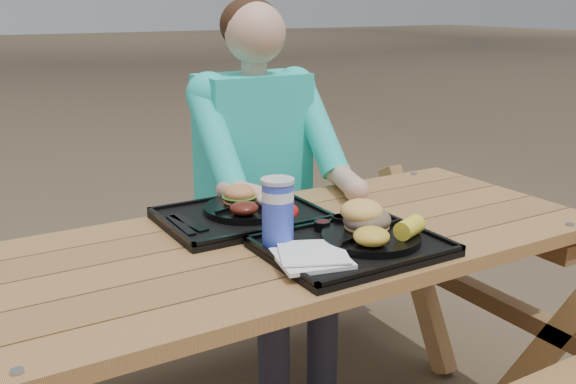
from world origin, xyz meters
TOP-DOWN VIEW (x-y plane):
  - picnic_table at (0.00, 0.00)m, footprint 1.80×1.49m
  - tray_near at (0.09, -0.18)m, footprint 0.45×0.35m
  - tray_far at (-0.05, 0.19)m, footprint 0.45×0.35m
  - plate_near at (0.14, -0.18)m, footprint 0.26×0.26m
  - plate_far at (-0.02, 0.20)m, footprint 0.26×0.26m
  - napkin_stack at (-0.06, -0.21)m, footprint 0.20×0.20m
  - soda_cup at (-0.07, -0.07)m, footprint 0.08×0.08m
  - condiment_bbq at (0.08, -0.05)m, footprint 0.04×0.04m
  - condiment_mustard at (0.14, -0.05)m, footprint 0.05×0.05m
  - sandwich at (0.16, -0.14)m, footprint 0.12×0.12m
  - mac_cheese at (0.10, -0.24)m, footprint 0.09×0.09m
  - corn_cob at (0.22, -0.25)m, footprint 0.11×0.11m
  - cutlery_far at (-0.21, 0.19)m, footprint 0.06×0.18m
  - burger at (-0.03, 0.24)m, footprint 0.10×0.10m
  - baked_beans at (-0.07, 0.13)m, footprint 0.08×0.08m
  - potato_salad at (0.03, 0.15)m, footprint 0.09×0.09m
  - diner at (0.21, 0.57)m, footprint 0.48×0.84m

SIDE VIEW (x-z plane):
  - picnic_table at x=0.00m, z-range 0.00..0.75m
  - diner at x=0.21m, z-range 0.00..1.28m
  - tray_near at x=0.09m, z-range 0.75..0.77m
  - tray_far at x=-0.05m, z-range 0.75..0.77m
  - cutlery_far at x=-0.21m, z-range 0.77..0.78m
  - napkin_stack at x=-0.06m, z-range 0.77..0.79m
  - plate_near at x=0.14m, z-range 0.77..0.79m
  - plate_far at x=-0.02m, z-range 0.77..0.79m
  - condiment_bbq at x=0.08m, z-range 0.77..0.80m
  - condiment_mustard at x=0.14m, z-range 0.77..0.80m
  - baked_beans at x=-0.07m, z-range 0.79..0.83m
  - mac_cheese at x=0.10m, z-range 0.79..0.84m
  - potato_salad at x=0.03m, z-range 0.79..0.84m
  - corn_cob at x=0.22m, z-range 0.79..0.84m
  - burger at x=-0.03m, z-range 0.79..0.88m
  - soda_cup at x=-0.07m, z-range 0.77..0.93m
  - sandwich at x=0.16m, z-range 0.79..0.92m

